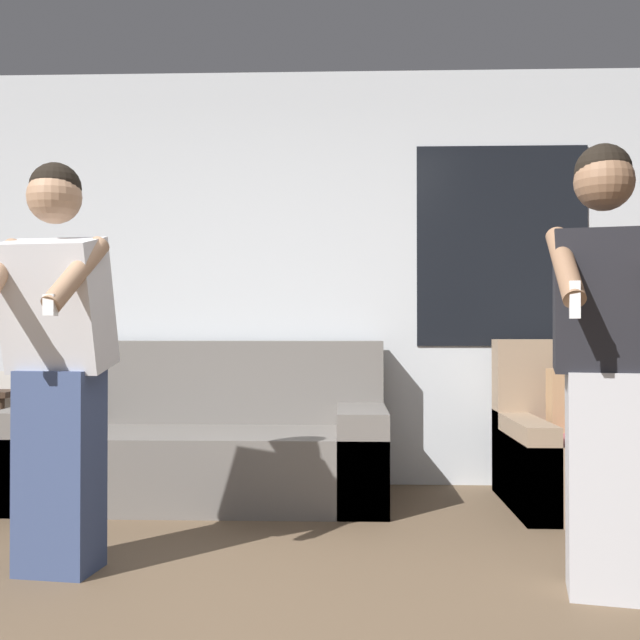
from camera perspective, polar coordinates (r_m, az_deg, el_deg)
name	(u,v)px	position (r m, az deg, el deg)	size (l,w,h in m)	color
wall_back	(298,277)	(4.93, -1.71, 3.29)	(6.99, 0.07, 2.70)	silver
couch	(203,446)	(4.57, -8.88, -9.49)	(2.16, 0.90, 0.94)	slate
armchair	(582,452)	(4.59, 19.31, -9.50)	(0.86, 0.92, 0.95)	#937A60
person_left	(57,363)	(3.28, -19.39, -3.13)	(0.47, 0.55, 1.70)	#384770
person_right	(605,360)	(3.03, 20.88, -2.86)	(0.45, 0.53, 1.71)	#B2B2B7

